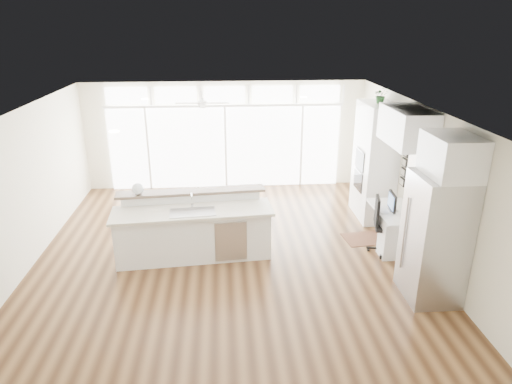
{
  "coord_description": "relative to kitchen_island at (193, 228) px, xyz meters",
  "views": [
    {
      "loc": [
        -0.05,
        -7.34,
        4.11
      ],
      "look_at": [
        0.53,
        0.6,
        1.09
      ],
      "focal_mm": 32.0,
      "sensor_mm": 36.0,
      "label": 1
    }
  ],
  "objects": [
    {
      "name": "floor",
      "position": [
        0.64,
        -0.19,
        -0.58
      ],
      "size": [
        7.0,
        8.0,
        0.02
      ],
      "primitive_type": "cube",
      "color": "#412714",
      "rests_on": "ground"
    },
    {
      "name": "ceiling",
      "position": [
        0.64,
        -0.19,
        2.13
      ],
      "size": [
        7.0,
        8.0,
        0.02
      ],
      "primitive_type": "cube",
      "color": "silver",
      "rests_on": "wall_back"
    },
    {
      "name": "wall_back",
      "position": [
        0.64,
        3.81,
        0.78
      ],
      "size": [
        7.0,
        0.04,
        2.7
      ],
      "primitive_type": "cube",
      "color": "white",
      "rests_on": "floor"
    },
    {
      "name": "wall_front",
      "position": [
        0.64,
        -4.19,
        0.78
      ],
      "size": [
        7.0,
        0.04,
        2.7
      ],
      "primitive_type": "cube",
      "color": "white",
      "rests_on": "floor"
    },
    {
      "name": "wall_left",
      "position": [
        -2.86,
        -0.19,
        0.78
      ],
      "size": [
        0.04,
        8.0,
        2.7
      ],
      "primitive_type": "cube",
      "color": "white",
      "rests_on": "floor"
    },
    {
      "name": "wall_right",
      "position": [
        4.14,
        -0.19,
        0.78
      ],
      "size": [
        0.04,
        8.0,
        2.7
      ],
      "primitive_type": "cube",
      "color": "white",
      "rests_on": "floor"
    },
    {
      "name": "glass_wall",
      "position": [
        0.64,
        3.75,
        0.48
      ],
      "size": [
        5.8,
        0.06,
        2.08
      ],
      "primitive_type": "cube",
      "color": "white",
      "rests_on": "wall_back"
    },
    {
      "name": "transom_row",
      "position": [
        0.64,
        3.75,
        1.81
      ],
      "size": [
        5.9,
        0.06,
        0.4
      ],
      "primitive_type": "cube",
      "color": "white",
      "rests_on": "wall_back"
    },
    {
      "name": "desk_window",
      "position": [
        4.1,
        0.11,
        0.98
      ],
      "size": [
        0.04,
        0.85,
        0.85
      ],
      "primitive_type": "cube",
      "color": "white",
      "rests_on": "wall_right"
    },
    {
      "name": "ceiling_fan",
      "position": [
        0.14,
        2.61,
        1.91
      ],
      "size": [
        1.16,
        1.16,
        0.32
      ],
      "primitive_type": "cube",
      "color": "white",
      "rests_on": "ceiling"
    },
    {
      "name": "recessed_lights",
      "position": [
        0.64,
        0.01,
        2.11
      ],
      "size": [
        3.4,
        3.0,
        0.02
      ],
      "primitive_type": "cube",
      "color": "white",
      "rests_on": "ceiling"
    },
    {
      "name": "oven_cabinet",
      "position": [
        3.81,
        1.61,
        0.68
      ],
      "size": [
        0.64,
        1.2,
        2.5
      ],
      "primitive_type": "cube",
      "color": "white",
      "rests_on": "floor"
    },
    {
      "name": "desk_nook",
      "position": [
        3.77,
        0.11,
        -0.19
      ],
      "size": [
        0.72,
        1.3,
        0.76
      ],
      "primitive_type": "cube",
      "color": "white",
      "rests_on": "floor"
    },
    {
      "name": "upper_cabinets",
      "position": [
        3.81,
        0.11,
        1.78
      ],
      "size": [
        0.64,
        1.3,
        0.64
      ],
      "primitive_type": "cube",
      "color": "white",
      "rests_on": "wall_right"
    },
    {
      "name": "refrigerator",
      "position": [
        3.75,
        -1.54,
        0.43
      ],
      "size": [
        0.76,
        0.9,
        2.0
      ],
      "primitive_type": "cube",
      "color": "#B2B3B7",
      "rests_on": "floor"
    },
    {
      "name": "fridge_cabinet",
      "position": [
        3.81,
        -1.54,
        1.73
      ],
      "size": [
        0.64,
        0.9,
        0.6
      ],
      "primitive_type": "cube",
      "color": "white",
      "rests_on": "wall_right"
    },
    {
      "name": "framed_photos",
      "position": [
        4.1,
        0.73,
        0.83
      ],
      "size": [
        0.06,
        0.22,
        0.8
      ],
      "primitive_type": "cube",
      "color": "black",
      "rests_on": "wall_right"
    },
    {
      "name": "kitchen_island",
      "position": [
        0.0,
        0.0,
        0.0
      ],
      "size": [
        2.93,
        1.31,
        1.13
      ],
      "primitive_type": "cube",
      "rotation": [
        0.0,
        0.0,
        0.08
      ],
      "color": "white",
      "rests_on": "floor"
    },
    {
      "name": "rug",
      "position": [
        3.37,
        0.48,
        -0.56
      ],
      "size": [
        0.91,
        0.71,
        0.01
      ],
      "primitive_type": "cube",
      "rotation": [
        0.0,
        0.0,
        0.12
      ],
      "color": "#3C1E13",
      "rests_on": "floor"
    },
    {
      "name": "office_chair",
      "position": [
        3.56,
        -0.11,
        -0.02
      ],
      "size": [
        0.67,
        0.64,
        1.08
      ],
      "primitive_type": "cube",
      "rotation": [
        0.0,
        0.0,
        -0.23
      ],
      "color": "black",
      "rests_on": "floor"
    },
    {
      "name": "fishbowl",
      "position": [
        -0.98,
        0.32,
        0.67
      ],
      "size": [
        0.22,
        0.22,
        0.22
      ],
      "primitive_type": "sphere",
      "rotation": [
        0.0,
        0.0,
        -0.03
      ],
      "color": "white",
      "rests_on": "kitchen_island"
    },
    {
      "name": "monitor",
      "position": [
        3.69,
        0.11,
        0.38
      ],
      "size": [
        0.11,
        0.44,
        0.36
      ],
      "primitive_type": "cube",
      "rotation": [
        0.0,
        0.0,
        -0.1
      ],
      "color": "black",
      "rests_on": "desk_nook"
    },
    {
      "name": "keyboard",
      "position": [
        3.52,
        0.11,
        0.2
      ],
      "size": [
        0.14,
        0.35,
        0.02
      ],
      "primitive_type": "cube",
      "rotation": [
        0.0,
        0.0,
        -0.04
      ],
      "color": "silver",
      "rests_on": "desk_nook"
    },
    {
      "name": "potted_plant",
      "position": [
        3.81,
        1.61,
        2.06
      ],
      "size": [
        0.31,
        0.34,
        0.26
      ],
      "primitive_type": "imported",
      "rotation": [
        0.0,
        0.0,
        -0.04
      ],
      "color": "#275B27",
      "rests_on": "oven_cabinet"
    }
  ]
}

